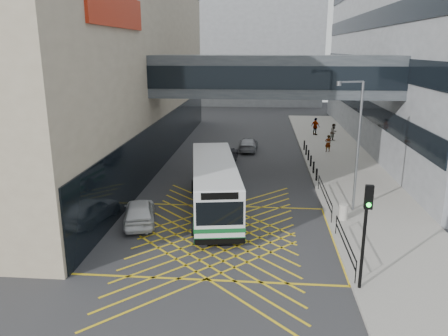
% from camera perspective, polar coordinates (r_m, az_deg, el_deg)
% --- Properties ---
extents(ground, '(120.00, 120.00, 0.00)m').
position_cam_1_polar(ground, '(23.09, -0.87, -8.88)').
color(ground, '#333335').
extents(building_whsmith, '(24.17, 42.00, 16.00)m').
position_cam_1_polar(building_whsmith, '(42.11, -24.18, 12.05)').
color(building_whsmith, tan).
rests_on(building_whsmith, ground).
extents(building_far, '(28.00, 16.00, 18.00)m').
position_cam_1_polar(building_far, '(81.05, 2.11, 15.03)').
color(building_far, gray).
rests_on(building_far, ground).
extents(skybridge, '(20.00, 4.10, 3.00)m').
position_cam_1_polar(skybridge, '(33.01, 6.55, 11.83)').
color(skybridge, '#3C4247').
rests_on(skybridge, ground).
extents(pavement, '(6.00, 54.00, 0.16)m').
position_cam_1_polar(pavement, '(37.77, 15.23, 0.41)').
color(pavement, '#9C978E').
rests_on(pavement, ground).
extents(box_junction, '(12.00, 9.00, 0.01)m').
position_cam_1_polar(box_junction, '(23.09, -0.87, -8.87)').
color(box_junction, gold).
rests_on(box_junction, ground).
extents(bus, '(4.17, 11.15, 3.05)m').
position_cam_1_polar(bus, '(26.07, -1.29, -2.15)').
color(bus, silver).
rests_on(bus, ground).
extents(car_white, '(2.84, 4.78, 1.42)m').
position_cam_1_polar(car_white, '(24.87, -10.98, -5.58)').
color(car_white, silver).
rests_on(car_white, ground).
extents(car_dark, '(2.35, 4.96, 1.50)m').
position_cam_1_polar(car_dark, '(36.63, 0.06, 1.58)').
color(car_dark, black).
rests_on(car_dark, ground).
extents(car_silver, '(1.91, 4.22, 1.29)m').
position_cam_1_polar(car_silver, '(41.88, 3.17, 3.17)').
color(car_silver, gray).
rests_on(car_silver, ground).
extents(traffic_light, '(0.32, 0.51, 4.41)m').
position_cam_1_polar(traffic_light, '(17.73, 18.04, -6.79)').
color(traffic_light, black).
rests_on(traffic_light, pavement).
extents(street_lamp, '(1.68, 0.80, 7.59)m').
position_cam_1_polar(street_lamp, '(26.13, 16.86, 3.68)').
color(street_lamp, slate).
rests_on(street_lamp, pavement).
extents(litter_bin, '(0.51, 0.51, 0.88)m').
position_cam_1_polar(litter_bin, '(25.55, 15.31, -5.55)').
color(litter_bin, '#ADA89E').
rests_on(litter_bin, pavement).
extents(kerb_railings, '(0.05, 12.54, 1.00)m').
position_cam_1_polar(kerb_railings, '(24.62, 14.01, -5.57)').
color(kerb_railings, black).
rests_on(kerb_railings, pavement).
extents(bollards, '(0.14, 10.14, 0.90)m').
position_cam_1_polar(bollards, '(37.24, 11.12, 1.30)').
color(bollards, black).
rests_on(bollards, pavement).
extents(pedestrian_a, '(0.72, 0.60, 1.56)m').
position_cam_1_polar(pedestrian_a, '(41.77, 13.42, 3.15)').
color(pedestrian_a, gray).
rests_on(pedestrian_a, pavement).
extents(pedestrian_b, '(0.99, 0.94, 1.77)m').
position_cam_1_polar(pedestrian_b, '(46.89, 14.14, 4.54)').
color(pedestrian_b, gray).
rests_on(pedestrian_b, pavement).
extents(pedestrian_c, '(1.18, 1.18, 1.90)m').
position_cam_1_polar(pedestrian_c, '(49.61, 11.85, 5.33)').
color(pedestrian_c, gray).
rests_on(pedestrian_c, pavement).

